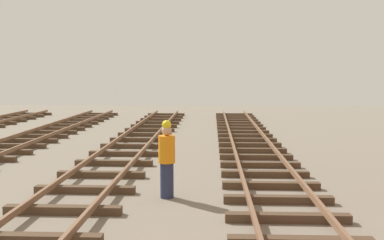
# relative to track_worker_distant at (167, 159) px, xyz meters

# --- Properties ---
(track_worker_distant) EXTENTS (0.40, 0.40, 1.87)m
(track_worker_distant) POSITION_rel_track_worker_distant_xyz_m (0.00, 0.00, 0.00)
(track_worker_distant) COLOR #262D4C
(track_worker_distant) RESTS_ON ground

